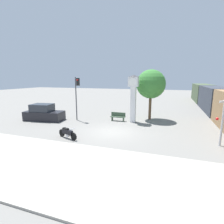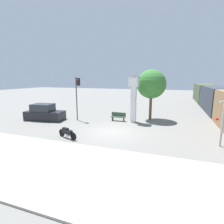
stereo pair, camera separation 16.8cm
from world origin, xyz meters
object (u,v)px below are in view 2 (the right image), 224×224
object	(u,v)px
freight_train	(216,99)
railroad_crossing_signal	(223,119)
street_tree	(151,84)
parked_car	(44,113)
traffic_light	(77,91)
clock_tower	(134,91)
bench	(118,116)
motorcycle	(67,133)

from	to	relation	value
freight_train	railroad_crossing_signal	world-z (taller)	railroad_crossing_signal
street_tree	parked_car	distance (m)	12.25
street_tree	traffic_light	bearing A→B (deg)	-157.90
parked_car	street_tree	bearing A→B (deg)	13.16
clock_tower	freight_train	bearing A→B (deg)	46.33
parked_car	bench	bearing A→B (deg)	8.90
freight_train	railroad_crossing_signal	xyz separation A→B (m)	(-2.38, -14.65, 0.18)
freight_train	street_tree	distance (m)	11.64
clock_tower	bench	bearing A→B (deg)	-176.65
street_tree	clock_tower	bearing A→B (deg)	-131.18
street_tree	bench	world-z (taller)	street_tree
railroad_crossing_signal	bench	size ratio (longest dim) A/B	2.14
traffic_light	freight_train	bearing A→B (deg)	36.04
bench	clock_tower	bearing A→B (deg)	3.35
motorcycle	clock_tower	xyz separation A→B (m)	(3.65, 6.81, 2.81)
bench	parked_car	bearing A→B (deg)	-163.37
bench	parked_car	xyz separation A→B (m)	(-7.87, -2.35, 0.26)
clock_tower	traffic_light	world-z (taller)	clock_tower
clock_tower	traffic_light	bearing A→B (deg)	-167.98
motorcycle	parked_car	xyz separation A→B (m)	(-5.85, 4.36, 0.32)
clock_tower	bench	distance (m)	3.20
freight_train	street_tree	size ratio (longest dim) A/B	6.14
railroad_crossing_signal	parked_car	world-z (taller)	railroad_crossing_signal
clock_tower	parked_car	size ratio (longest dim) A/B	1.12
motorcycle	freight_train	world-z (taller)	freight_train
motorcycle	freight_train	xyz separation A→B (m)	(13.16, 16.77, 1.27)
clock_tower	traffic_light	distance (m)	6.04
motorcycle	freight_train	size ratio (longest dim) A/B	0.06
motorcycle	street_tree	bearing A→B (deg)	78.22
motorcycle	bench	world-z (taller)	bench
freight_train	parked_car	world-z (taller)	freight_train
freight_train	parked_car	distance (m)	22.72
street_tree	motorcycle	bearing A→B (deg)	-121.21
clock_tower	parked_car	bearing A→B (deg)	-165.56
street_tree	railroad_crossing_signal	bearing A→B (deg)	-49.16
clock_tower	freight_train	xyz separation A→B (m)	(9.51, 9.96, -1.54)
railroad_crossing_signal	bench	bearing A→B (deg)	152.34
traffic_light	street_tree	size ratio (longest dim) A/B	0.85
clock_tower	freight_train	distance (m)	13.86
traffic_light	street_tree	distance (m)	8.09
traffic_light	parked_car	distance (m)	4.51
freight_train	traffic_light	bearing A→B (deg)	-143.96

